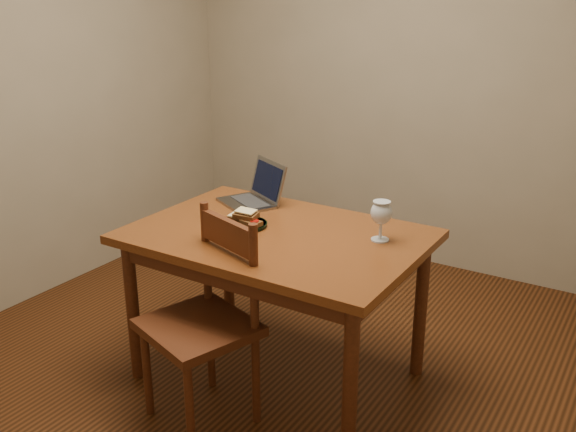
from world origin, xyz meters
The scene contains 11 objects.
floor centered at (0.00, 0.00, -0.01)m, with size 3.20×3.20×0.02m, color black.
back_wall centered at (0.00, 1.61, 1.30)m, with size 3.20×0.02×2.60m, color gray.
left_wall centered at (-1.61, 0.00, 1.30)m, with size 0.02×3.20×2.60m, color gray.
table centered at (0.12, -0.10, 0.65)m, with size 1.30×0.90×0.74m.
chair centered at (0.03, -0.53, 0.50)m, with size 0.54×0.53×0.46m.
plate centered at (-0.05, -0.11, 0.75)m, with size 0.20×0.20×0.02m, color black.
sandwich_cheese centered at (-0.08, -0.10, 0.77)m, with size 0.11×0.07×0.03m, color #381E0C, non-canonical shape.
sandwich_tomato centered at (-0.01, -0.12, 0.77)m, with size 0.10×0.06×0.03m, color #381E0C, non-canonical shape.
sandwich_top centered at (-0.05, -0.11, 0.80)m, with size 0.11×0.07×0.03m, color #381E0C, non-canonical shape.
milk_glass centered at (0.55, 0.06, 0.83)m, with size 0.09×0.09×0.18m, color white, non-canonical shape.
laptop centered at (-0.20, 0.20, 0.80)m, with size 0.38×0.37×0.21m.
Camera 1 is at (1.59, -2.37, 1.78)m, focal length 40.00 mm.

